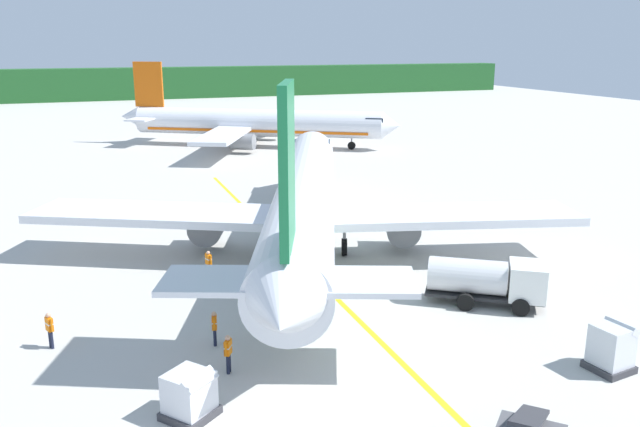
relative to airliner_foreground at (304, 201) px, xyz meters
The scene contains 12 objects.
ground 29.44m from the airliner_foreground, 109.95° to the left, with size 240.00×320.00×0.20m, color #B7B5AD.
distant_treeline 124.35m from the airliner_foreground, 94.60° to the left, with size 216.00×6.00×7.37m, color #1E5123.
airliner_foreground is the anchor object (origin of this frame).
airliner_mid_apron 44.58m from the airliner_foreground, 79.85° to the left, with size 33.87×28.77×10.81m.
service_truck_catering 13.52m from the airliner_foreground, 62.99° to the right, with size 6.04×4.97×2.40m.
cargo_container_near 20.98m from the airliner_foreground, 70.77° to the right, with size 1.82×1.82×2.11m.
cargo_container_mid 20.18m from the airliner_foreground, 120.77° to the right, with size 2.38×2.38×1.88m.
crew_marshaller 7.85m from the airliner_foreground, 157.31° to the right, with size 0.36×0.60×1.62m.
crew_loader_left 16.79m from the airliner_foreground, 119.68° to the right, with size 0.43×0.55×1.70m.
crew_loader_right 18.11m from the airliner_foreground, 148.15° to the right, with size 0.39×0.59×1.71m.
crew_supervisor 14.55m from the airliner_foreground, 125.20° to the right, with size 0.32×0.62×1.65m.
apron_guide_line 5.70m from the airliner_foreground, 103.27° to the right, with size 0.30×60.00×0.01m, color yellow.
Camera 1 is at (-3.02, -18.12, 13.37)m, focal length 36.34 mm.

